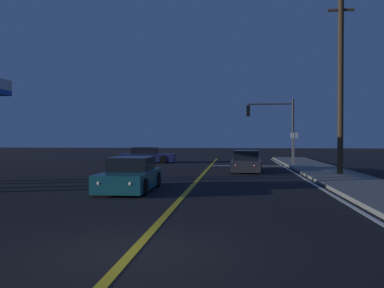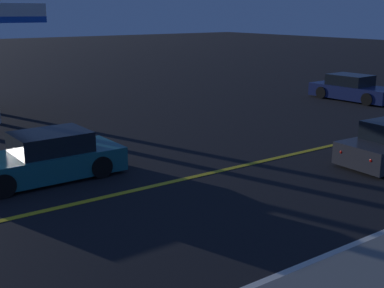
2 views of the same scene
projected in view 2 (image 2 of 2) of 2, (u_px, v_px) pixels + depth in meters
The scene contains 4 objects.
lane_line_center at pixel (203, 175), 14.87m from camera, with size 0.20×43.15×0.01m, color gold.
lane_line_edge_right at pixel (361, 241), 10.57m from camera, with size 0.16×43.15×0.01m, color silver.
car_following_oncoming_navy at pixel (353, 89), 27.26m from camera, with size 4.68×2.12×1.34m.
car_parked_curb_teal at pixel (45, 159), 14.41m from camera, with size 1.99×4.51×1.34m.
Camera 2 is at (11.30, 4.16, 4.64)m, focal length 47.65 mm.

